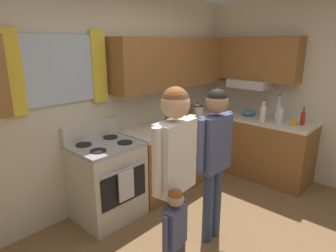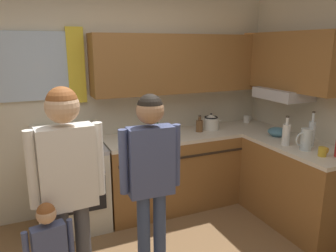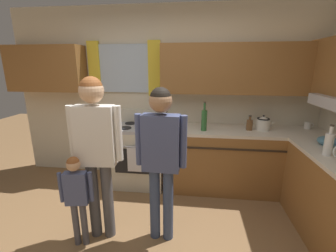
% 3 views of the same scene
% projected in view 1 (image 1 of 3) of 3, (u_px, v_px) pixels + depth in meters
% --- Properties ---
extents(back_wall_unit, '(4.60, 0.42, 2.60)m').
position_uv_depth(back_wall_unit, '(111.00, 88.00, 3.45)').
color(back_wall_unit, beige).
rests_on(back_wall_unit, ground).
extents(right_wall_unit, '(0.52, 4.05, 2.60)m').
position_uv_depth(right_wall_unit, '(323.00, 88.00, 3.92)').
color(right_wall_unit, beige).
rests_on(right_wall_unit, ground).
extents(kitchen_counter_run, '(2.19, 1.82, 0.90)m').
position_uv_depth(kitchen_counter_run, '(216.00, 148.00, 4.34)').
color(kitchen_counter_run, brown).
rests_on(kitchen_counter_run, ground).
extents(stove_oven, '(0.71, 0.67, 1.10)m').
position_uv_depth(stove_oven, '(107.00, 179.00, 3.31)').
color(stove_oven, beige).
rests_on(stove_oven, ground).
extents(bottle_milk_white, '(0.08, 0.08, 0.31)m').
position_uv_depth(bottle_milk_white, '(263.00, 113.00, 4.09)').
color(bottle_milk_white, white).
rests_on(bottle_milk_white, kitchen_counter_run).
extents(bottle_tall_clear, '(0.07, 0.07, 0.37)m').
position_uv_depth(bottle_tall_clear, '(278.00, 110.00, 4.15)').
color(bottle_tall_clear, silver).
rests_on(bottle_tall_clear, kitchen_counter_run).
extents(bottle_squat_brown, '(0.08, 0.08, 0.21)m').
position_uv_depth(bottle_squat_brown, '(192.00, 113.00, 4.25)').
color(bottle_squat_brown, brown).
rests_on(bottle_squat_brown, kitchen_counter_run).
extents(bottle_wine_green, '(0.08, 0.08, 0.39)m').
position_uv_depth(bottle_wine_green, '(168.00, 117.00, 3.72)').
color(bottle_wine_green, '#2D6633').
rests_on(bottle_wine_green, kitchen_counter_run).
extents(bottle_sauce_red, '(0.06, 0.06, 0.25)m').
position_uv_depth(bottle_sauce_red, '(303.00, 118.00, 3.91)').
color(bottle_sauce_red, red).
rests_on(bottle_sauce_red, kitchen_counter_run).
extents(mug_ceramic_white, '(0.13, 0.08, 0.09)m').
position_uv_depth(mug_ceramic_white, '(214.00, 105.00, 4.95)').
color(mug_ceramic_white, white).
rests_on(mug_ceramic_white, kitchen_counter_run).
extents(mug_mustard_yellow, '(0.12, 0.08, 0.09)m').
position_uv_depth(mug_mustard_yellow, '(294.00, 122.00, 3.88)').
color(mug_mustard_yellow, gold).
rests_on(mug_mustard_yellow, kitchen_counter_run).
extents(stovetop_kettle, '(0.27, 0.20, 0.21)m').
position_uv_depth(stovetop_kettle, '(197.00, 110.00, 4.40)').
color(stovetop_kettle, silver).
rests_on(stovetop_kettle, kitchen_counter_run).
extents(water_pitcher, '(0.19, 0.11, 0.22)m').
position_uv_depth(water_pitcher, '(279.00, 115.00, 3.99)').
color(water_pitcher, silver).
rests_on(water_pitcher, kitchen_counter_run).
extents(mixing_bowl, '(0.22, 0.22, 0.10)m').
position_uv_depth(mixing_bowl, '(248.00, 113.00, 4.43)').
color(mixing_bowl, teal).
rests_on(mixing_bowl, kitchen_counter_run).
extents(adult_holding_child, '(0.52, 0.23, 1.67)m').
position_uv_depth(adult_holding_child, '(175.00, 164.00, 2.29)').
color(adult_holding_child, '#4C4C51').
rests_on(adult_holding_child, ground).
extents(adult_in_plaid, '(0.49, 0.21, 1.58)m').
position_uv_depth(adult_in_plaid, '(215.00, 149.00, 2.77)').
color(adult_in_plaid, '#38476B').
rests_on(adult_in_plaid, ground).
extents(small_child, '(0.32, 0.13, 0.95)m').
position_uv_depth(small_child, '(175.00, 231.00, 2.20)').
color(small_child, '#4C4C56').
rests_on(small_child, ground).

